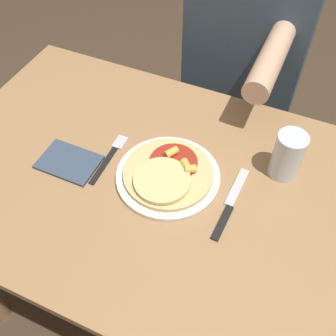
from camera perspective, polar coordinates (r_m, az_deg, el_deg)
The scene contains 9 objects.
ground_plane at distance 1.64m, azimuth -1.77°, elevation -17.63°, with size 8.00×8.00×0.00m, color #423323.
dining_table at distance 1.08m, azimuth -2.56°, elevation -5.36°, with size 1.12×0.75×0.75m.
plate at distance 0.97m, azimuth 0.00°, elevation -1.23°, with size 0.26×0.26×0.01m.
pizza at distance 0.95m, azimuth -0.06°, elevation -0.81°, with size 0.22×0.22×0.04m.
fork at distance 1.03m, azimuth -8.34°, elevation 1.79°, with size 0.03×0.18×0.00m.
knife at distance 0.94m, azimuth 9.00°, elevation -5.18°, with size 0.03×0.22×0.00m.
drinking_glass at distance 0.98m, azimuth 16.93°, elevation 1.76°, with size 0.07×0.07×0.13m.
napkin at distance 1.03m, azimuth -14.17°, elevation 0.84°, with size 0.15×0.10×0.01m.
person_diner at distance 1.45m, azimuth 11.24°, elevation 15.64°, with size 0.39×0.52×1.21m.
Camera 1 is at (0.29, -0.53, 1.52)m, focal length 42.00 mm.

